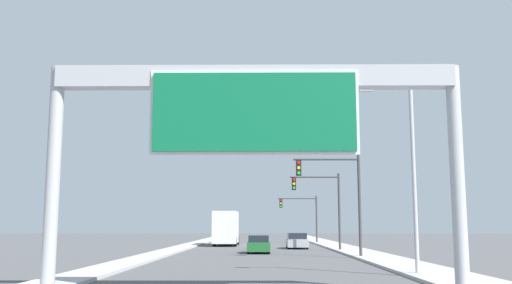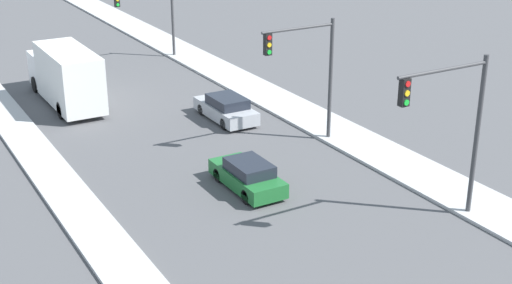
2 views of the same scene
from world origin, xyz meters
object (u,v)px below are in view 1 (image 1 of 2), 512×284
Objects in this scene: street_lamp_right at (407,161)px; car_far_right at (259,245)px; sign_gantry at (254,112)px; truck_box_primary at (226,228)px; car_far_left at (297,241)px; traffic_light_far_intersection at (303,211)px; traffic_light_mid_block at (324,199)px; traffic_light_near_intersection at (339,188)px.

car_far_right is at bearing 108.08° from street_lamp_right.
car_far_right is 0.51× the size of street_lamp_right.
sign_gantry reaches higher than truck_box_primary.
car_far_right is 0.48× the size of truck_box_primary.
street_lamp_right is at bearing -83.92° from car_far_left.
sign_gantry is 27.34m from car_far_right.
car_far_right is 24.03m from traffic_light_far_intersection.
sign_gantry is at bearing -95.90° from traffic_light_far_intersection.
car_far_left is (3.50, 35.53, -5.09)m from sign_gantry.
traffic_light_far_intersection is at bearing 91.84° from street_lamp_right.
street_lamp_right is at bearing 45.79° from sign_gantry.
truck_box_primary is (-3.50, 16.04, 1.14)m from car_far_right.
traffic_light_mid_block is (8.96, -12.79, 2.54)m from truck_box_primary.
street_lamp_right reaches higher than car_far_left.
sign_gantry is at bearing -105.07° from traffic_light_near_intersection.
traffic_light_near_intersection is at bearing 94.93° from street_lamp_right.
traffic_light_near_intersection is at bearing -90.28° from traffic_light_mid_block.
car_far_left is at bearing 84.37° from sign_gantry.
traffic_light_mid_block is (5.46, 3.25, 3.69)m from car_far_right.
car_far_left is 0.82× the size of traffic_light_far_intersection.
car_far_left is 0.52× the size of truck_box_primary.
street_lamp_right is at bearing -85.07° from traffic_light_near_intersection.
traffic_light_mid_block reaches higher than car_far_left.
car_far_left reaches higher than car_far_right.
street_lamp_right is at bearing -87.29° from traffic_light_mid_block.
sign_gantry is at bearing -100.28° from traffic_light_mid_block.
traffic_light_near_intersection is at bearing -82.93° from car_far_left.
sign_gantry is 2.91× the size of car_far_left.
traffic_light_near_intersection is 1.23× the size of traffic_light_far_intersection.
traffic_light_near_intersection is 1.06× the size of traffic_light_mid_block.
traffic_light_near_intersection is (8.91, -22.79, 2.78)m from truck_box_primary.
traffic_light_far_intersection is at bearing 39.74° from truck_box_primary.
traffic_light_far_intersection is at bearing 90.82° from traffic_light_mid_block.
sign_gantry is at bearing -90.00° from car_far_right.
traffic_light_mid_block is 0.77× the size of street_lamp_right.
street_lamp_right is (6.57, 6.75, -0.83)m from sign_gantry.
sign_gantry is 2.40× the size of traffic_light_far_intersection.
car_far_right is 0.66× the size of traffic_light_mid_block.
car_far_left is 0.71× the size of traffic_light_mid_block.
sign_gantry is 1.50× the size of truck_box_primary.
car_far_right is at bearing 128.73° from traffic_light_near_intersection.
traffic_light_near_intersection is at bearing 74.93° from sign_gantry.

